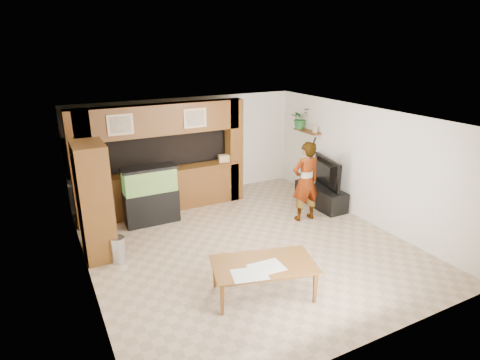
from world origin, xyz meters
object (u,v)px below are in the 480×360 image
aquarium (151,196)px  television (322,173)px  dining_table (264,280)px  pantry_cabinet (94,201)px  person (306,181)px

aquarium → television: aquarium is taller
aquarium → dining_table: size_ratio=0.81×
aquarium → television: size_ratio=1.04×
pantry_cabinet → aquarium: bearing=36.7°
person → dining_table: (-2.37, -2.15, -0.64)m
person → dining_table: person is taller
dining_table → television: bearing=54.8°
television → person: (-0.86, -0.48, 0.06)m
pantry_cabinet → aquarium: size_ratio=1.67×
television → dining_table: (-3.23, -2.63, -0.58)m
pantry_cabinet → aquarium: (1.31, 0.97, -0.46)m
pantry_cabinet → person: (4.49, -0.47, -0.18)m
pantry_cabinet → person: 4.51m
aquarium → person: size_ratio=0.72×
television → person: person is taller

